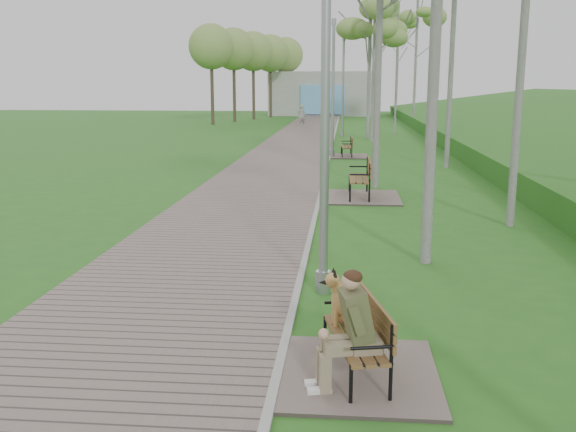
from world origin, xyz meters
name	(u,v)px	position (x,y,z in m)	size (l,w,h in m)	color
ground	(304,263)	(0.00, 0.00, 0.00)	(120.00, 120.00, 0.00)	#29611F
walkway	(297,143)	(-1.75, 21.50, 0.02)	(3.50, 67.00, 0.04)	#74655E
kerb	(333,143)	(0.00, 21.50, 0.03)	(0.10, 67.00, 0.05)	#999993
building_north	(324,94)	(-1.50, 50.97, 1.99)	(10.00, 5.20, 4.00)	#9E9E99
bench_main	(351,341)	(0.74, -4.20, 0.39)	(1.61, 1.78, 1.40)	#74655E
bench_second	(359,189)	(1.02, 6.28, 0.24)	(2.04, 2.26, 1.25)	#74655E
bench_third	(347,152)	(0.69, 15.88, 0.18)	(1.63, 1.81, 1.00)	#74655E
lamp_post_near	(325,109)	(0.37, -1.53, 2.58)	(0.21, 0.21, 5.52)	#919398
lamp_post_second	(333,94)	(0.10, 15.75, 2.53)	(0.21, 0.21, 5.41)	#919398
lamp_post_third	(343,90)	(0.44, 25.74, 2.56)	(0.21, 0.21, 5.48)	#919398
lamp_post_far	(343,88)	(0.36, 43.56, 2.60)	(0.22, 0.22, 5.57)	#919398
pedestrian_near	(302,116)	(-2.43, 34.37, 0.75)	(0.55, 0.36, 1.50)	beige
birch_mid_c	(370,22)	(1.82, 25.00, 6.07)	(2.58, 2.58, 7.73)	silver
birch_far_a	(398,27)	(3.50, 28.08, 6.08)	(2.22, 2.22, 7.74)	silver
birch_far_b	(375,22)	(1.99, 23.32, 5.92)	(2.56, 2.56, 7.54)	silver
birch_far_c	(417,19)	(5.18, 34.14, 7.06)	(2.80, 2.80, 8.99)	silver
birch_distant_b	(399,34)	(4.99, 47.40, 7.12)	(2.38, 2.38, 9.07)	silver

